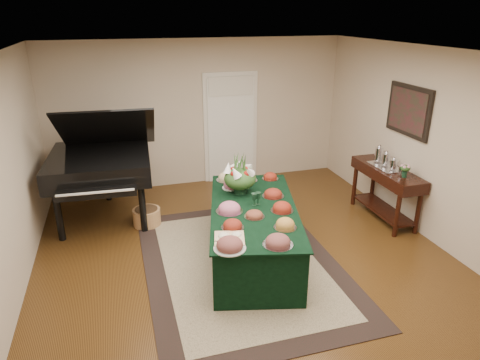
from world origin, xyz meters
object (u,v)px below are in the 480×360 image
object	(u,v)px
buffet_table	(253,232)
grand_piano	(101,163)
mahogany_sideboard	(386,180)
floral_centerpiece	(240,175)

from	to	relation	value
buffet_table	grand_piano	xyz separation A→B (m)	(-1.91, 1.83, 0.56)
buffet_table	mahogany_sideboard	size ratio (longest dim) A/B	1.80
buffet_table	floral_centerpiece	distance (m)	0.82
buffet_table	grand_piano	bearing A→B (deg)	136.14
floral_centerpiece	grand_piano	distance (m)	2.30
floral_centerpiece	mahogany_sideboard	distance (m)	2.45
grand_piano	mahogany_sideboard	distance (m)	4.49
floral_centerpiece	grand_piano	size ratio (longest dim) A/B	0.24
grand_piano	mahogany_sideboard	bearing A→B (deg)	-16.69
grand_piano	mahogany_sideboard	xyz separation A→B (m)	(4.29, -1.29, -0.27)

